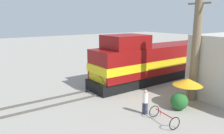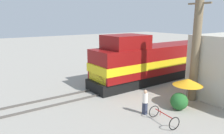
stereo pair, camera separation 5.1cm
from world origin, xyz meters
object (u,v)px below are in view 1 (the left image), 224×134
(utility_pole, at_px, (196,47))
(person_bystander, at_px, (145,101))
(locomotive, at_px, (159,61))
(vendor_umbrella, at_px, (188,82))
(bicycle, at_px, (164,117))

(utility_pole, relative_size, person_bystander, 4.89)
(locomotive, height_order, person_bystander, locomotive)
(vendor_umbrella, height_order, person_bystander, vendor_umbrella)
(locomotive, relative_size, vendor_umbrella, 8.05)
(locomotive, relative_size, person_bystander, 10.01)
(person_bystander, xyz_separation_m, bicycle, (1.56, 0.03, -0.50))
(locomotive, height_order, vendor_umbrella, locomotive)
(vendor_umbrella, height_order, bicycle, vendor_umbrella)
(vendor_umbrella, distance_m, bicycle, 3.70)
(bicycle, bearing_deg, locomotive, -127.16)
(locomotive, xyz_separation_m, vendor_umbrella, (6.05, -3.71, -0.15))
(utility_pole, relative_size, vendor_umbrella, 3.93)
(utility_pole, distance_m, person_bystander, 5.68)
(vendor_umbrella, xyz_separation_m, person_bystander, (-0.70, -3.35, -0.87))
(locomotive, height_order, utility_pole, utility_pole)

